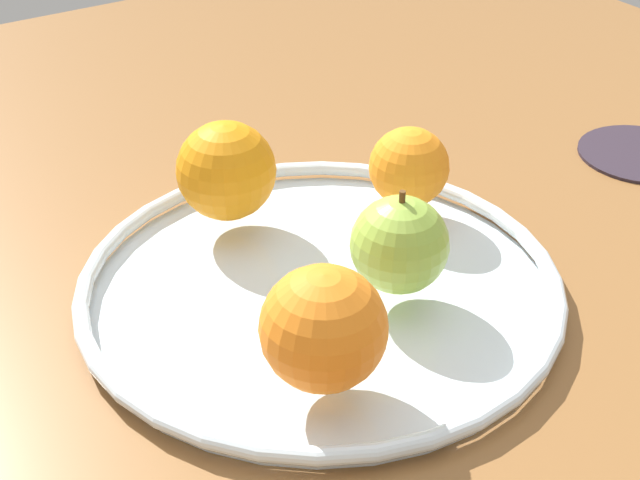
# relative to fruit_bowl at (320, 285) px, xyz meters

# --- Properties ---
(ground_plane) EXTENTS (1.38, 1.38, 0.04)m
(ground_plane) POSITION_rel_fruit_bowl_xyz_m (0.00, 0.00, -0.03)
(ground_plane) COLOR brown
(fruit_bowl) EXTENTS (0.35, 0.35, 0.02)m
(fruit_bowl) POSITION_rel_fruit_bowl_xyz_m (0.00, 0.00, 0.00)
(fruit_bowl) COLOR silver
(fruit_bowl) RESTS_ON ground_plane
(apple) EXTENTS (0.07, 0.07, 0.08)m
(apple) POSITION_rel_fruit_bowl_xyz_m (0.04, 0.04, 0.04)
(apple) COLOR #92BB42
(apple) RESTS_ON fruit_bowl
(orange_center) EXTENTS (0.08, 0.08, 0.08)m
(orange_center) POSITION_rel_fruit_bowl_xyz_m (-0.11, -0.01, 0.05)
(orange_center) COLOR orange
(orange_center) RESTS_ON fruit_bowl
(orange_front_right) EXTENTS (0.08, 0.08, 0.08)m
(orange_front_right) POSITION_rel_fruit_bowl_xyz_m (0.09, -0.06, 0.05)
(orange_front_right) COLOR orange
(orange_front_right) RESTS_ON fruit_bowl
(orange_back_left) EXTENTS (0.06, 0.06, 0.06)m
(orange_back_left) POSITION_rel_fruit_bowl_xyz_m (-0.05, 0.12, 0.04)
(orange_back_left) COLOR orange
(orange_back_left) RESTS_ON fruit_bowl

